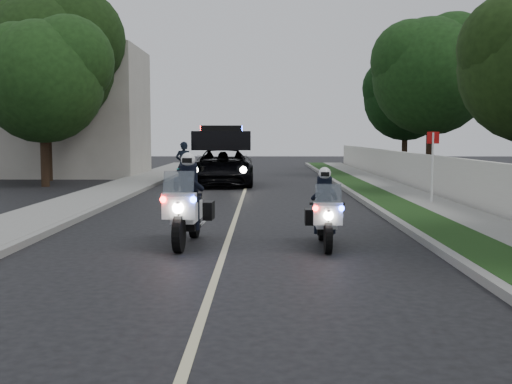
% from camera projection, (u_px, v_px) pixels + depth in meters
% --- Properties ---
extents(ground, '(120.00, 120.00, 0.00)m').
position_uv_depth(ground, '(211.00, 291.00, 9.06)').
color(ground, black).
rests_on(ground, ground).
extents(curb_right, '(0.20, 60.00, 0.15)m').
position_uv_depth(curb_right, '(374.00, 207.00, 18.97)').
color(curb_right, gray).
rests_on(curb_right, ground).
extents(grass_verge, '(1.20, 60.00, 0.16)m').
position_uv_depth(grass_verge, '(398.00, 207.00, 18.96)').
color(grass_verge, '#193814').
rests_on(grass_verge, ground).
extents(sidewalk_right, '(1.40, 60.00, 0.16)m').
position_uv_depth(sidewalk_right, '(441.00, 207.00, 18.94)').
color(sidewalk_right, gray).
rests_on(sidewalk_right, ground).
extents(property_wall, '(0.22, 60.00, 1.50)m').
position_uv_depth(property_wall, '(475.00, 185.00, 18.87)').
color(property_wall, beige).
rests_on(property_wall, ground).
extents(curb_left, '(0.20, 60.00, 0.15)m').
position_uv_depth(curb_left, '(103.00, 207.00, 19.06)').
color(curb_left, gray).
rests_on(curb_left, ground).
extents(sidewalk_left, '(2.00, 60.00, 0.16)m').
position_uv_depth(sidewalk_left, '(67.00, 207.00, 19.07)').
color(sidewalk_left, gray).
rests_on(sidewalk_left, ground).
extents(building_far, '(8.00, 6.00, 7.00)m').
position_uv_depth(building_far, '(69.00, 113.00, 34.76)').
color(building_far, '#A8A396').
rests_on(building_far, ground).
extents(lane_marking, '(0.12, 50.00, 0.01)m').
position_uv_depth(lane_marking, '(238.00, 209.00, 19.02)').
color(lane_marking, '#BFB78C').
rests_on(lane_marking, ground).
extents(police_moto_left, '(0.90, 2.26, 1.89)m').
position_uv_depth(police_moto_left, '(188.00, 244.00, 12.93)').
color(police_moto_left, silver).
rests_on(police_moto_left, ground).
extents(police_moto_right, '(0.69, 1.89, 1.60)m').
position_uv_depth(police_moto_right, '(325.00, 246.00, 12.70)').
color(police_moto_right, silver).
rests_on(police_moto_right, ground).
extents(police_suv, '(2.88, 5.96, 2.86)m').
position_uv_depth(police_suv, '(223.00, 185.00, 28.53)').
color(police_suv, black).
rests_on(police_suv, ground).
extents(bicycle, '(0.86, 1.86, 0.94)m').
position_uv_depth(bicycle, '(184.00, 191.00, 25.44)').
color(bicycle, black).
rests_on(bicycle, ground).
extents(cyclist, '(0.67, 0.46, 1.79)m').
position_uv_depth(cyclist, '(184.00, 191.00, 25.44)').
color(cyclist, black).
rests_on(cyclist, ground).
extents(sign_post, '(0.44, 0.44, 2.43)m').
position_uv_depth(sign_post, '(431.00, 207.00, 19.63)').
color(sign_post, '#A40D0B').
rests_on(sign_post, ground).
extents(tree_right_d, '(7.52, 7.52, 10.47)m').
position_uv_depth(tree_right_d, '(429.00, 177.00, 34.17)').
color(tree_right_d, '#193E14').
rests_on(tree_right_d, ground).
extents(tree_right_e, '(6.00, 6.00, 8.90)m').
position_uv_depth(tree_right_e, '(404.00, 171.00, 40.47)').
color(tree_right_e, black).
rests_on(tree_right_e, ground).
extents(tree_left_near, '(5.47, 5.47, 8.84)m').
position_uv_depth(tree_left_near, '(46.00, 187.00, 27.64)').
color(tree_left_near, '#1B3E14').
rests_on(tree_left_near, ground).
extents(tree_left_far, '(7.03, 7.03, 11.18)m').
position_uv_depth(tree_left_far, '(49.00, 181.00, 31.29)').
color(tree_left_far, black).
rests_on(tree_left_far, ground).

